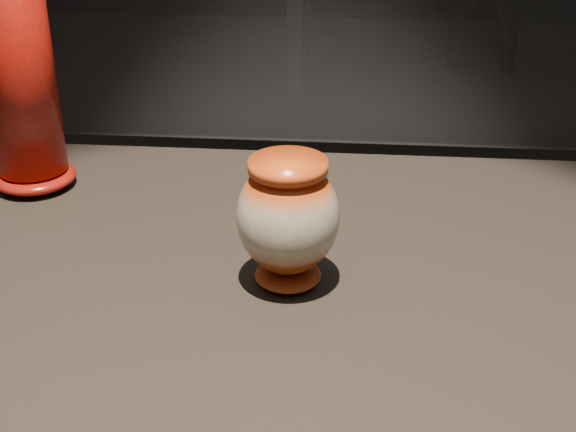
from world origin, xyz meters
name	(u,v)px	position (x,y,z in m)	size (l,w,h in m)	color
main_vase	(288,218)	(0.08, 0.00, 0.99)	(0.12, 0.12, 0.16)	#81320B
tall_vase	(18,67)	(-0.31, 0.24, 1.08)	(0.15, 0.15, 0.37)	red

